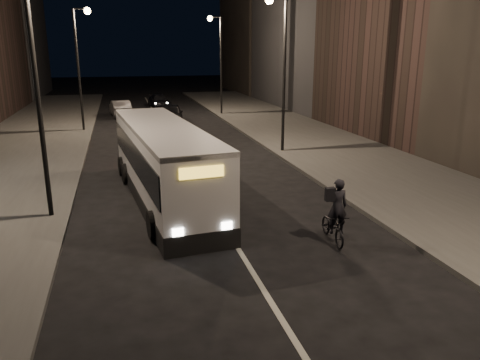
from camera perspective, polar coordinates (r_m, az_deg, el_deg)
ground at (r=13.84m, az=-0.23°, el=-8.39°), size 180.00×180.00×0.00m
sidewalk_right at (r=29.23m, az=9.24°, el=4.55°), size 7.00×70.00×0.16m
sidewalk_left at (r=27.36m, az=-25.53°, el=2.44°), size 7.00×70.00×0.16m
streetlight_right_mid at (r=25.67m, az=4.89°, el=15.04°), size 1.20×0.44×8.12m
streetlight_right_far at (r=41.11m, az=-2.72°, el=15.33°), size 1.20×0.44×8.12m
streetlight_left_near at (r=16.39m, az=-22.95°, el=13.51°), size 1.20×0.44×8.12m
streetlight_left_far at (r=34.31m, az=-18.81°, el=14.46°), size 1.20×0.44×8.12m
city_bus at (r=18.04m, az=-9.32°, el=2.46°), size 3.38×10.91×2.90m
cyclist_on_bicycle at (r=14.35m, az=11.41°, el=-4.91°), size 0.76×1.80×2.02m
car_near at (r=37.16m, az=-8.39°, el=8.00°), size 2.25×4.58×1.50m
car_mid at (r=41.91m, az=-14.39°, el=8.48°), size 1.93×4.37×1.40m
car_far at (r=47.50m, az=-9.78°, el=9.44°), size 2.27×4.45×1.24m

